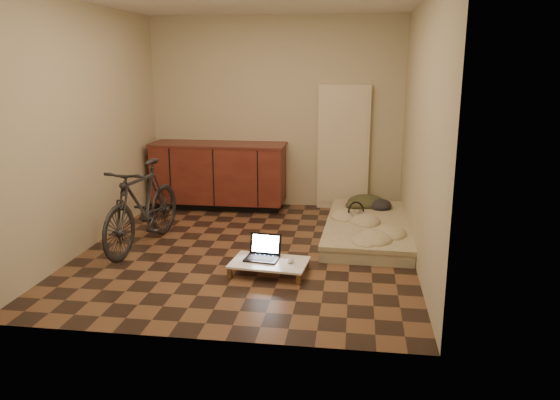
# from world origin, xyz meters

# --- Properties ---
(room_shell) EXTENTS (3.50, 4.00, 2.60)m
(room_shell) POSITION_xyz_m (0.00, 0.00, 1.30)
(room_shell) COLOR brown
(room_shell) RESTS_ON ground
(cabinets) EXTENTS (1.84, 0.62, 0.91)m
(cabinets) POSITION_xyz_m (-0.75, 1.70, 0.47)
(cabinets) COLOR black
(cabinets) RESTS_ON ground
(appliance_panel) EXTENTS (0.70, 0.10, 1.70)m
(appliance_panel) POSITION_xyz_m (0.95, 1.94, 0.85)
(appliance_panel) COLOR beige
(appliance_panel) RESTS_ON ground
(bicycle) EXTENTS (0.69, 1.65, 1.04)m
(bicycle) POSITION_xyz_m (-1.16, -0.06, 0.52)
(bicycle) COLOR black
(bicycle) RESTS_ON ground
(futon) EXTENTS (1.05, 2.07, 0.18)m
(futon) POSITION_xyz_m (1.30, 0.70, 0.09)
(futon) COLOR #B1AB8D
(futon) RESTS_ON ground
(clothing_pile) EXTENTS (0.53, 0.45, 0.21)m
(clothing_pile) POSITION_xyz_m (1.32, 1.40, 0.28)
(clothing_pile) COLOR #343720
(clothing_pile) RESTS_ON futon
(headphones) EXTENTS (0.36, 0.36, 0.18)m
(headphones) POSITION_xyz_m (1.15, 0.82, 0.26)
(headphones) COLOR black
(headphones) RESTS_ON futon
(lap_desk) EXTENTS (0.77, 0.54, 0.12)m
(lap_desk) POSITION_xyz_m (0.33, -0.64, 0.11)
(lap_desk) COLOR brown
(lap_desk) RESTS_ON ground
(laptop) EXTENTS (0.35, 0.32, 0.22)m
(laptop) POSITION_xyz_m (0.25, -0.55, 0.17)
(laptop) COLOR black
(laptop) RESTS_ON lap_desk
(mouse) EXTENTS (0.08, 0.12, 0.04)m
(mouse) POSITION_xyz_m (0.53, -0.65, 0.14)
(mouse) COLOR silver
(mouse) RESTS_ON lap_desk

